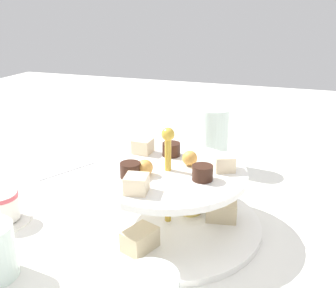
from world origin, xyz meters
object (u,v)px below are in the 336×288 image
(butter_knife_right, at_px, (74,168))
(water_glass_tall_right, at_px, (213,139))
(teacup_with_saucer, at_px, (1,208))
(tiered_serving_stand, at_px, (168,200))

(butter_knife_right, bearing_deg, water_glass_tall_right, 136.74)
(water_glass_tall_right, height_order, teacup_with_saucer, water_glass_tall_right)
(tiered_serving_stand, bearing_deg, butter_knife_right, 60.28)
(butter_knife_right, bearing_deg, teacup_with_saucer, 27.95)
(teacup_with_saucer, bearing_deg, butter_knife_right, 1.71)
(tiered_serving_stand, distance_m, butter_knife_right, 0.31)
(tiered_serving_stand, height_order, water_glass_tall_right, tiered_serving_stand)
(tiered_serving_stand, height_order, butter_knife_right, tiered_serving_stand)
(tiered_serving_stand, bearing_deg, water_glass_tall_right, -2.77)
(tiered_serving_stand, xyz_separation_m, butter_knife_right, (0.15, 0.27, -0.04))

